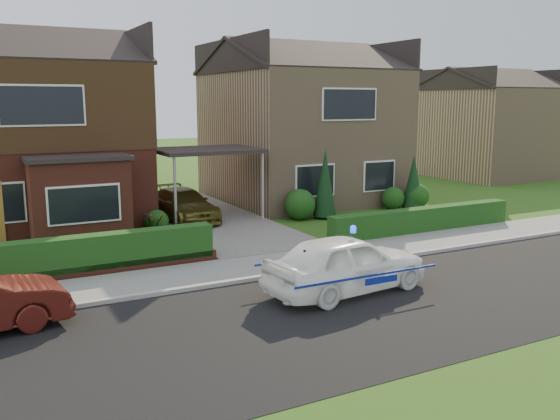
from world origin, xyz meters
TOP-DOWN VIEW (x-y plane):
  - ground at (0.00, 0.00)m, footprint 120.00×120.00m
  - road at (0.00, 0.00)m, footprint 60.00×6.00m
  - kerb at (0.00, 3.05)m, footprint 60.00×0.16m
  - sidewalk at (0.00, 4.10)m, footprint 60.00×2.00m
  - driveway at (0.00, 11.00)m, footprint 3.80×12.00m
  - house_left at (-5.78, 13.90)m, footprint 7.50×9.53m
  - house_right at (5.80, 13.99)m, footprint 7.50×8.06m
  - carport_link at (0.00, 10.95)m, footprint 3.80×3.00m
  - dwarf_wall at (-5.80, 5.30)m, footprint 7.70×0.25m
  - hedge_left at (-5.80, 5.45)m, footprint 7.50×0.55m
  - hedge_right at (5.80, 5.35)m, footprint 7.50×0.55m
  - shrub_left_mid at (-4.00, 9.30)m, footprint 1.32×1.32m
  - shrub_left_near at (-2.40, 9.60)m, footprint 0.84×0.84m
  - shrub_right_near at (3.20, 9.40)m, footprint 1.20×1.20m
  - shrub_right_mid at (7.80, 9.50)m, footprint 0.96×0.96m
  - shrub_right_far at (8.80, 9.20)m, footprint 1.08×1.08m
  - conifer_a at (4.20, 9.20)m, footprint 0.90×0.90m
  - conifer_b at (8.60, 9.20)m, footprint 0.90×0.90m
  - neighbour_right at (20.00, 16.00)m, footprint 6.50×7.00m
  - police_car at (-0.20, 1.20)m, footprint 3.83×4.32m
  - driveway_car at (-1.00, 10.89)m, footprint 1.97×4.16m
  - potted_plant_a at (-5.16, 6.14)m, footprint 0.51×0.40m
  - potted_plant_b at (-2.50, 9.00)m, footprint 0.57×0.56m
  - potted_plant_c at (-2.81, 9.00)m, footprint 0.50×0.50m

SIDE VIEW (x-z plane):
  - ground at x=0.00m, z-range 0.00..0.00m
  - road at x=0.00m, z-range -0.01..0.01m
  - hedge_left at x=-5.80m, z-range -0.45..0.45m
  - hedge_right at x=5.80m, z-range -0.40..0.40m
  - sidewalk at x=0.00m, z-range 0.00..0.10m
  - kerb at x=0.00m, z-range 0.00..0.12m
  - driveway at x=0.00m, z-range 0.00..0.12m
  - dwarf_wall at x=-5.80m, z-range 0.00..0.36m
  - potted_plant_b at x=-2.50m, z-range 0.00..0.81m
  - shrub_left_near at x=-2.40m, z-range 0.00..0.84m
  - potted_plant_a at x=-5.16m, z-range 0.00..0.86m
  - potted_plant_c at x=-2.81m, z-range 0.00..0.86m
  - shrub_right_mid at x=7.80m, z-range 0.00..0.96m
  - shrub_right_far at x=8.80m, z-range 0.00..1.08m
  - shrub_right_near at x=3.20m, z-range 0.00..1.20m
  - shrub_left_mid at x=-4.00m, z-range 0.00..1.32m
  - driveway_car at x=-1.00m, z-range 0.12..1.29m
  - police_car at x=-0.20m, z-range -0.08..1.50m
  - conifer_b at x=8.60m, z-range 0.00..2.20m
  - conifer_a at x=4.20m, z-range 0.00..2.60m
  - neighbour_right at x=20.00m, z-range 0.00..5.20m
  - carport_link at x=0.00m, z-range 1.27..4.04m
  - house_right at x=5.80m, z-range 0.04..7.29m
  - house_left at x=-5.78m, z-range 0.19..7.44m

